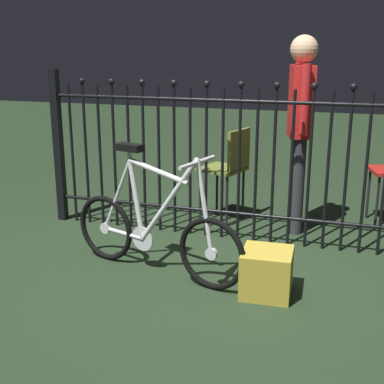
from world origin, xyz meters
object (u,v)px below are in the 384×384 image
Objects in this scene: bicycle at (154,230)px; display_crate at (267,273)px; chair_olive at (229,164)px; person_visitor at (300,118)px.

display_crate is at bearing -5.47° from bicycle.
chair_olive is at bearing 81.17° from bicycle.
bicycle is 0.84× the size of person_visitor.
person_visitor is at bearing 55.74° from bicycle.
display_crate is (0.81, -0.08, -0.17)m from bicycle.
bicycle is 1.61m from person_visitor.
person_visitor is (0.62, -0.09, 0.46)m from chair_olive.
chair_olive is 2.69× the size of display_crate.
bicycle reaches higher than chair_olive.
chair_olive is 0.78m from person_visitor.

